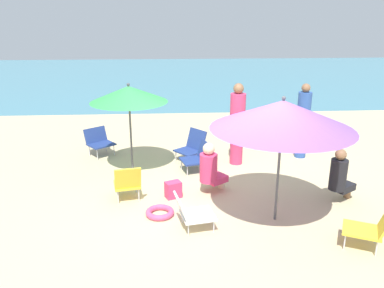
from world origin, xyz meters
The scene contains 16 objects.
ground_plane centered at (0.00, 0.00, 0.00)m, with size 40.00×40.00×0.00m, color #CCB789.
sea_water centered at (0.00, 14.45, 0.00)m, with size 40.00×16.00×0.01m, color teal.
umbrella_purple centered at (0.82, -0.57, 1.70)m, with size 2.12×2.12×1.98m.
umbrella_green centered at (-1.59, 1.59, 1.61)m, with size 1.52×1.52×1.83m.
beach_chair_a centered at (-0.24, 1.49, 0.32)m, with size 0.65×0.61×0.61m.
beach_chair_b centered at (1.91, -1.44, 0.31)m, with size 0.72×0.65×0.59m.
beach_chair_c centered at (-0.31, 2.18, 0.33)m, with size 0.76×0.75×0.66m.
beach_chair_d centered at (-1.55, 0.22, 0.35)m, with size 0.54×0.61×0.68m.
beach_chair_e centered at (-2.43, 2.64, 0.33)m, with size 0.75×0.76×0.61m.
beach_chair_f centered at (-0.52, -0.77, 0.28)m, with size 0.65×0.58×0.55m.
person_a centered at (-0.10, 0.47, 0.47)m, with size 0.54×0.50×0.96m.
person_b centered at (2.05, -0.04, 0.48)m, with size 0.52×0.45×0.97m.
person_c centered at (2.14, 2.20, 0.85)m, with size 0.29×0.29×1.67m.
person_d centered at (0.62, 1.89, 0.88)m, with size 0.32×0.32×1.75m.
swim_ring centered at (-1.00, -0.33, 0.05)m, with size 0.47×0.47×0.10m, color #E54C7F.
beach_bag centered at (-0.77, 0.31, 0.15)m, with size 0.27×0.19×0.29m, color #DB3866.
Camera 1 is at (-0.83, -5.98, 3.10)m, focal length 36.62 mm.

